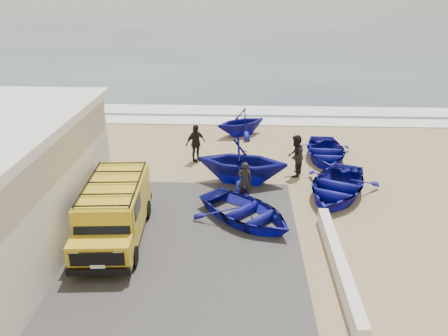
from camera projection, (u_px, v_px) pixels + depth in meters
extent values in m
plane|color=#A2875E|center=(187.00, 218.00, 16.34)|extent=(160.00, 160.00, 0.00)
cube|color=#413F3C|center=(121.00, 247.00, 14.58)|extent=(12.00, 10.00, 0.05)
cube|color=#385166|center=(230.00, 35.00, 67.58)|extent=(180.00, 88.00, 0.01)
cube|color=white|center=(210.00, 121.00, 27.31)|extent=(180.00, 1.60, 0.06)
cube|color=white|center=(213.00, 110.00, 29.60)|extent=(180.00, 2.20, 0.04)
cube|color=black|center=(80.00, 158.00, 14.98)|extent=(0.08, 0.70, 0.90)
cube|color=silver|center=(339.00, 264.00, 13.29)|extent=(0.35, 6.00, 0.55)
cube|color=gold|center=(116.00, 205.00, 14.96)|extent=(2.08, 3.89, 1.60)
cube|color=gold|center=(101.00, 253.00, 12.98)|extent=(1.89, 0.99, 0.87)
cube|color=black|center=(102.00, 222.00, 13.08)|extent=(1.71, 0.44, 0.69)
cube|color=black|center=(97.00, 259.00, 12.52)|extent=(1.56, 0.18, 0.44)
cube|color=black|center=(98.00, 271.00, 12.66)|extent=(1.88, 0.26, 0.21)
cube|color=black|center=(113.00, 182.00, 14.56)|extent=(1.97, 3.59, 0.06)
cylinder|color=black|center=(78.00, 258.00, 13.49)|extent=(0.26, 0.69, 0.68)
cylinder|color=black|center=(100.00, 210.00, 16.23)|extent=(0.26, 0.69, 0.68)
cylinder|color=black|center=(133.00, 257.00, 13.52)|extent=(0.26, 0.69, 0.68)
cylinder|color=black|center=(147.00, 210.00, 16.27)|extent=(0.26, 0.69, 0.68)
imported|color=#121492|center=(246.00, 212.00, 15.97)|extent=(4.86, 4.81, 0.83)
imported|color=#121492|center=(336.00, 186.00, 17.85)|extent=(4.60, 5.24, 0.90)
imported|color=#121492|center=(242.00, 161.00, 18.78)|extent=(4.38, 3.94, 2.05)
imported|color=#121492|center=(325.00, 152.00, 21.46)|extent=(3.07, 4.14, 0.83)
imported|color=#121492|center=(241.00, 122.00, 24.66)|extent=(3.84, 3.69, 1.55)
imported|color=black|center=(245.00, 181.00, 17.49)|extent=(0.60, 0.41, 1.61)
imported|color=black|center=(295.00, 156.00, 19.48)|extent=(1.01, 1.13, 1.93)
imported|color=black|center=(196.00, 143.00, 21.11)|extent=(1.11, 1.06, 1.85)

